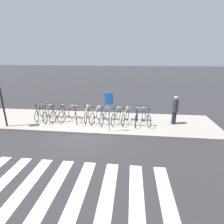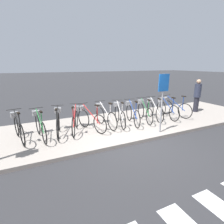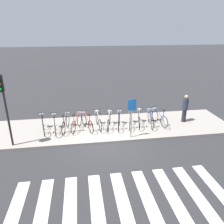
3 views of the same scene
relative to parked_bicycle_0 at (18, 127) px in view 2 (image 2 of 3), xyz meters
name	(u,v)px [view 2 (image 2 of 3)]	position (x,y,z in m)	size (l,w,h in m)	color
ground_plane	(135,145)	(3.43, -1.77, -0.58)	(120.00, 120.00, 0.00)	#2D2D30
sidewalk	(112,126)	(3.43, 0.03, -0.52)	(15.16, 3.60, 0.12)	#9E9389
parked_bicycle_0	(18,127)	(0.00, 0.00, 0.00)	(0.52, 1.70, 1.06)	black
parked_bicycle_1	(40,125)	(0.66, -0.13, 0.00)	(0.46, 1.72, 1.06)	black
parked_bicycle_2	(58,122)	(1.28, -0.02, 0.00)	(0.50, 1.71, 1.06)	black
parked_bicycle_3	(75,120)	(1.90, 0.00, 0.00)	(0.70, 1.64, 1.06)	black
parked_bicycle_4	(90,118)	(2.45, -0.09, 0.00)	(0.69, 1.65, 1.06)	black
parked_bicycle_5	(105,115)	(3.13, 0.04, 0.00)	(0.46, 1.73, 1.06)	black
parked_bicycle_6	(119,114)	(3.75, -0.06, 0.00)	(0.56, 1.69, 1.06)	black
parked_bicycle_7	(132,113)	(4.33, -0.12, 0.00)	(0.54, 1.70, 1.06)	black
parked_bicycle_8	(144,111)	(5.01, -0.06, 0.00)	(0.57, 1.69, 1.06)	black
parked_bicycle_9	(154,109)	(5.58, -0.02, 0.00)	(0.56, 1.69, 1.06)	black
parked_bicycle_10	(166,108)	(6.24, -0.11, 0.00)	(0.46, 1.72, 1.06)	black
parked_bicycle_11	(174,107)	(6.78, -0.03, 0.00)	(0.56, 1.69, 1.06)	black
pedestrian	(197,95)	(8.46, 0.07, 0.45)	(0.34, 0.34, 1.72)	#23232D
sign_post	(163,94)	(4.73, -1.48, 1.01)	(0.44, 0.07, 2.15)	#99999E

